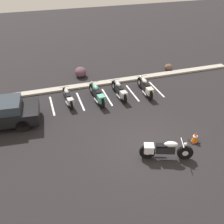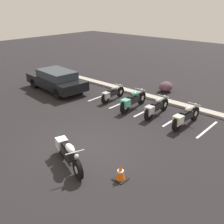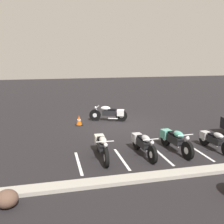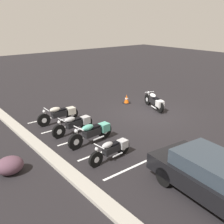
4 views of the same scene
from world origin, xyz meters
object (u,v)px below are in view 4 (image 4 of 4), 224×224
at_px(parked_bike_2, 75,124).
at_px(traffic_cone, 127,99).
at_px(car_black, 219,179).
at_px(parked_bike_0, 112,149).
at_px(landscape_rock_1, 10,165).
at_px(parked_bike_3, 60,114).
at_px(motorcycle_white_featured, 155,101).
at_px(parked_bike_1, 93,132).

relative_size(parked_bike_2, traffic_cone, 3.87).
xyz_separation_m(parked_bike_2, car_black, (-6.72, -0.76, 0.23)).
xyz_separation_m(parked_bike_0, landscape_rock_1, (1.43, 3.35, -0.10)).
relative_size(parked_bike_3, car_black, 0.50).
distance_m(motorcycle_white_featured, traffic_cone, 1.96).
bearing_deg(traffic_cone, parked_bike_2, 111.16).
bearing_deg(car_black, landscape_rock_1, -135.00).
relative_size(parked_bike_2, parked_bike_3, 0.97).
height_order(parked_bike_0, parked_bike_3, parked_bike_3).
bearing_deg(parked_bike_2, parked_bike_3, -96.65).
relative_size(parked_bike_1, landscape_rock_1, 2.46).
height_order(motorcycle_white_featured, traffic_cone, motorcycle_white_featured).
distance_m(parked_bike_1, parked_bike_2, 1.36).
bearing_deg(car_black, parked_bike_1, -167.41).
bearing_deg(parked_bike_0, traffic_cone, -140.72).
xyz_separation_m(car_black, landscape_rock_1, (5.17, 4.29, -0.37)).
relative_size(parked_bike_1, car_black, 0.52).
bearing_deg(motorcycle_white_featured, parked_bike_1, 124.35).
distance_m(parked_bike_3, traffic_cone, 4.83).
bearing_deg(parked_bike_3, parked_bike_1, 91.58).
bearing_deg(parked_bike_2, motorcycle_white_featured, 177.27).
xyz_separation_m(motorcycle_white_featured, parked_bike_0, (-3.01, 5.62, -0.05)).
bearing_deg(parked_bike_2, landscape_rock_1, 20.69).
bearing_deg(parked_bike_2, car_black, 93.41).
height_order(parked_bike_3, car_black, car_black).
bearing_deg(parked_bike_2, parked_bike_1, 90.13).
relative_size(parked_bike_0, parked_bike_1, 0.87).
relative_size(motorcycle_white_featured, traffic_cone, 3.83).
distance_m(motorcycle_white_featured, landscape_rock_1, 9.12).
xyz_separation_m(parked_bike_1, parked_bike_3, (2.95, -0.02, -0.01)).
distance_m(parked_bike_2, landscape_rock_1, 3.86).
bearing_deg(parked_bike_3, traffic_cone, -174.27).
height_order(parked_bike_2, landscape_rock_1, parked_bike_2).
bearing_deg(car_black, motorcycle_white_featured, 150.54).
relative_size(motorcycle_white_featured, landscape_rock_1, 2.29).
xyz_separation_m(car_black, traffic_cone, (8.62, -4.16, -0.42)).
relative_size(parked_bike_0, landscape_rock_1, 2.14).
distance_m(motorcycle_white_featured, parked_bike_1, 5.55).
height_order(landscape_rock_1, traffic_cone, landscape_rock_1).
height_order(motorcycle_white_featured, landscape_rock_1, motorcycle_white_featured).
bearing_deg(parked_bike_1, parked_bike_2, -91.72).
bearing_deg(parked_bike_3, landscape_rock_1, 42.97).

